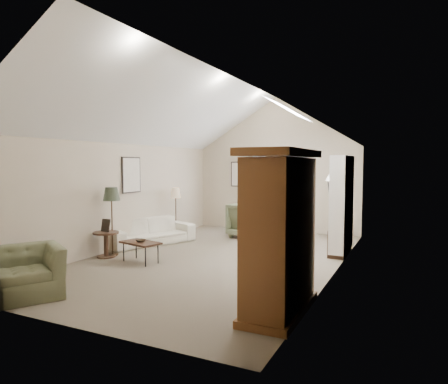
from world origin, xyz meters
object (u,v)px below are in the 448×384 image
at_px(sofa, 150,231).
at_px(armchair_far, 252,220).
at_px(armoire, 280,232).
at_px(coffee_table, 141,252).
at_px(side_chair, 281,214).
at_px(armchair_near, 20,273).
at_px(side_table, 106,244).

distance_m(sofa, armchair_far, 2.77).
distance_m(armoire, armchair_far, 5.55).
bearing_deg(coffee_table, side_chair, 72.12).
xyz_separation_m(sofa, armchair_near, (0.66, -4.18, 0.06)).
height_order(sofa, armchair_near, armchair_near).
height_order(sofa, side_table, sofa).
bearing_deg(sofa, armchair_near, -147.20).
relative_size(armchair_near, side_table, 2.10).
height_order(armchair_far, coffee_table, armchair_far).
relative_size(armchair_far, coffee_table, 1.26).
height_order(armoire, armchair_near, armoire).
bearing_deg(armchair_near, side_table, 45.15).
bearing_deg(sofa, armchair_far, -22.55).
bearing_deg(armchair_far, armoire, 130.05).
distance_m(sofa, side_table, 1.60).
relative_size(coffee_table, side_table, 1.51).
distance_m(armchair_far, side_table, 4.04).
height_order(armchair_near, coffee_table, armchair_near).
relative_size(armchair_far, side_chair, 0.95).
xyz_separation_m(armoire, coffee_table, (-3.42, 1.42, -0.89)).
height_order(armchair_far, side_chair, side_chair).
bearing_deg(armoire, armchair_far, 115.53).
bearing_deg(coffee_table, side_table, 176.80).
distance_m(sofa, side_chair, 3.91).
distance_m(sofa, armchair_near, 4.23).
bearing_deg(side_table, armchair_near, -75.71).
relative_size(sofa, side_table, 3.99).
xyz_separation_m(armoire, armchair_far, (-2.38, 4.98, -0.62)).
xyz_separation_m(sofa, coffee_table, (0.96, -1.65, -0.11)).
xyz_separation_m(side_table, side_chair, (2.47, 4.62, 0.27)).
xyz_separation_m(armchair_far, side_table, (-2.00, -3.50, -0.20)).
height_order(coffee_table, side_table, side_table).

